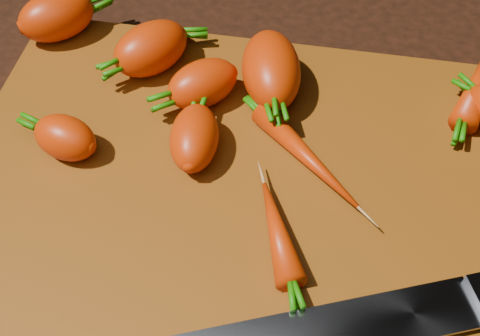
# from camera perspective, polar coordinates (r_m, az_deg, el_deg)

# --- Properties ---
(ground) EXTENTS (2.00, 2.00, 0.01)m
(ground) POSITION_cam_1_polar(r_m,az_deg,el_deg) (0.59, -0.17, -2.91)
(ground) COLOR black
(cutting_board) EXTENTS (0.50, 0.40, 0.01)m
(cutting_board) POSITION_cam_1_polar(r_m,az_deg,el_deg) (0.58, -0.17, -2.26)
(cutting_board) COLOR #83420D
(cutting_board) RESTS_ON ground
(carrot_0) EXTENTS (0.09, 0.09, 0.05)m
(carrot_0) POSITION_cam_1_polar(r_m,az_deg,el_deg) (0.73, -15.40, 12.40)
(carrot_0) COLOR red
(carrot_0) RESTS_ON cutting_board
(carrot_1) EXTENTS (0.07, 0.05, 0.04)m
(carrot_1) POSITION_cam_1_polar(r_m,az_deg,el_deg) (0.61, -14.71, 2.53)
(carrot_1) COLOR red
(carrot_1) RESTS_ON cutting_board
(carrot_2) EXTENTS (0.08, 0.11, 0.06)m
(carrot_2) POSITION_cam_1_polar(r_m,az_deg,el_deg) (0.64, 2.67, 8.36)
(carrot_2) COLOR red
(carrot_2) RESTS_ON cutting_board
(carrot_3) EXTENTS (0.05, 0.08, 0.04)m
(carrot_3) POSITION_cam_1_polar(r_m,az_deg,el_deg) (0.59, -3.92, 2.59)
(carrot_3) COLOR red
(carrot_3) RESTS_ON cutting_board
(carrot_4) EXTENTS (0.08, 0.08, 0.04)m
(carrot_4) POSITION_cam_1_polar(r_m,az_deg,el_deg) (0.63, -3.21, 7.20)
(carrot_4) COLOR red
(carrot_4) RESTS_ON cutting_board
(carrot_5) EXTENTS (0.06, 0.04, 0.03)m
(carrot_5) POSITION_cam_1_polar(r_m,az_deg,el_deg) (0.70, -6.73, 11.19)
(carrot_5) COLOR red
(carrot_5) RESTS_ON cutting_board
(carrot_7) EXTENTS (0.06, 0.13, 0.03)m
(carrot_7) POSITION_cam_1_polar(r_m,az_deg,el_deg) (0.69, 19.80, 7.18)
(carrot_7) COLOR red
(carrot_7) RESTS_ON cutting_board
(carrot_8) EXTENTS (0.11, 0.11, 0.02)m
(carrot_8) POSITION_cam_1_polar(r_m,az_deg,el_deg) (0.58, 5.73, 0.97)
(carrot_8) COLOR red
(carrot_8) RESTS_ON cutting_board
(carrot_9) EXTENTS (0.06, 0.10, 0.03)m
(carrot_9) POSITION_cam_1_polar(r_m,az_deg,el_deg) (0.53, 3.20, -5.36)
(carrot_9) COLOR red
(carrot_9) RESTS_ON cutting_board
(carrot_10) EXTENTS (0.09, 0.09, 0.05)m
(carrot_10) POSITION_cam_1_polar(r_m,az_deg,el_deg) (0.67, -7.64, 10.07)
(carrot_10) COLOR red
(carrot_10) RESTS_ON cutting_board
(knife) EXTENTS (0.36, 0.18, 0.02)m
(knife) POSITION_cam_1_polar(r_m,az_deg,el_deg) (0.50, 9.75, -13.17)
(knife) COLOR gray
(knife) RESTS_ON cutting_board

